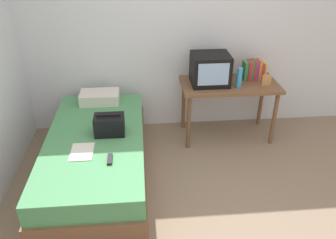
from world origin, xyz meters
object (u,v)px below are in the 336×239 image
(picture_frame, at_px, (266,80))
(pillow, at_px, (100,97))
(bed, at_px, (97,158))
(desk, at_px, (229,90))
(book_row, at_px, (254,70))
(handbag, at_px, (109,125))
(magazine, at_px, (82,152))
(water_bottle, at_px, (239,78))
(tv, at_px, (210,69))
(remote_dark, at_px, (110,159))

(picture_frame, height_order, pillow, picture_frame)
(bed, relative_size, desk, 1.72)
(book_row, xyz_separation_m, handbag, (-1.71, -0.81, -0.22))
(bed, height_order, desk, desk)
(picture_frame, bearing_deg, magazine, -156.32)
(water_bottle, relative_size, picture_frame, 1.76)
(water_bottle, bearing_deg, tv, 156.53)
(pillow, xyz_separation_m, remote_dark, (0.19, -1.19, -0.06))
(remote_dark, bearing_deg, handbag, 93.17)
(bed, bearing_deg, pillow, 90.68)
(pillow, relative_size, handbag, 1.52)
(bed, relative_size, magazine, 6.90)
(book_row, bearing_deg, desk, -160.42)
(book_row, distance_m, remote_dark, 2.13)
(tv, xyz_separation_m, water_bottle, (0.32, -0.14, -0.06))
(magazine, xyz_separation_m, remote_dark, (0.27, -0.15, 0.01))
(picture_frame, relative_size, magazine, 0.46)
(water_bottle, bearing_deg, book_row, 43.94)
(bed, xyz_separation_m, tv, (1.31, 0.76, 0.65))
(tv, relative_size, book_row, 1.64)
(book_row, xyz_separation_m, pillow, (-1.88, -0.08, -0.25))
(book_row, relative_size, handbag, 0.89)
(desk, relative_size, picture_frame, 8.67)
(magazine, bearing_deg, bed, 71.40)
(tv, bearing_deg, bed, -149.94)
(water_bottle, height_order, pillow, water_bottle)
(water_bottle, bearing_deg, magazine, -152.75)
(bed, relative_size, water_bottle, 8.48)
(desk, bearing_deg, picture_frame, -14.94)
(picture_frame, distance_m, handbag, 1.90)
(desk, distance_m, picture_frame, 0.45)
(tv, bearing_deg, water_bottle, -23.47)
(book_row, height_order, magazine, book_row)
(pillow, bearing_deg, water_bottle, -5.36)
(water_bottle, relative_size, pillow, 0.52)
(desk, xyz_separation_m, magazine, (-1.64, -1.01, -0.11))
(handbag, bearing_deg, water_bottle, 21.28)
(magazine, bearing_deg, handbag, 51.84)
(pillow, bearing_deg, handbag, -77.26)
(picture_frame, bearing_deg, water_bottle, -177.39)
(desk, relative_size, remote_dark, 7.44)
(pillow, bearing_deg, book_row, 2.52)
(tv, height_order, picture_frame, tv)
(desk, relative_size, water_bottle, 4.92)
(pillow, height_order, handbag, handbag)
(tv, bearing_deg, remote_dark, -133.87)
(water_bottle, xyz_separation_m, remote_dark, (-1.44, -1.03, -0.31))
(water_bottle, height_order, picture_frame, water_bottle)
(handbag, xyz_separation_m, remote_dark, (0.03, -0.46, -0.09))
(picture_frame, distance_m, remote_dark, 2.08)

